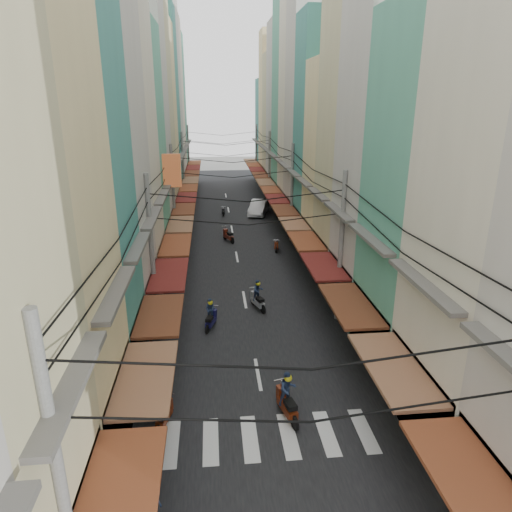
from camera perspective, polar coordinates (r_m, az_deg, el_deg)
ground at (r=22.52m, az=-0.28°, el=-11.78°), size 160.00×160.00×0.00m
road at (r=40.96m, az=-2.90°, el=2.61°), size 10.00×80.00×0.02m
sidewalk_left at (r=41.19m, az=-11.97°, el=2.34°), size 3.00×80.00×0.06m
sidewalk_right at (r=41.75m, az=6.06°, el=2.87°), size 3.00×80.00×0.06m
crosswalk at (r=17.64m, az=1.67°, el=-21.66°), size 7.55×2.40×0.01m
building_row_left at (r=36.40m, az=-15.91°, el=15.53°), size 7.80×67.67×23.70m
building_row_right at (r=37.08m, az=9.92°, el=15.43°), size 7.80×68.98×22.59m
utility_poles at (r=34.69m, az=-2.66°, el=10.77°), size 10.20×66.13×8.20m
white_car at (r=48.56m, az=0.33°, el=5.23°), size 5.73×3.45×1.89m
bicycle at (r=25.10m, az=17.04°, el=-9.26°), size 1.58×0.62×1.08m
moving_scooters at (r=26.22m, az=-1.96°, el=-5.83°), size 7.46×34.53×1.96m
parked_scooters at (r=20.32m, az=13.76°, el=-14.60°), size 13.21×13.39×0.99m
pedestrians at (r=24.23m, az=-10.71°, el=-7.06°), size 13.30×22.34×2.20m
market_umbrella at (r=19.19m, az=19.53°, el=-12.34°), size 2.04×2.04×2.15m
traffic_sign at (r=23.41m, az=11.70°, el=-5.58°), size 0.10×0.59×2.70m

